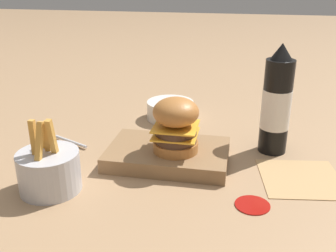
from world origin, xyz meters
name	(u,v)px	position (x,y,z in m)	size (l,w,h in m)	color
ground_plane	(188,168)	(0.00, 0.00, 0.00)	(6.00, 6.00, 0.00)	#9E7A56
serving_board	(168,154)	(-0.05, 0.02, 0.02)	(0.25, 0.17, 0.03)	olive
burger	(176,125)	(-0.03, 0.01, 0.09)	(0.09, 0.09, 0.12)	#AD6B33
ketchup_bottle	(276,104)	(0.17, 0.12, 0.11)	(0.06, 0.06, 0.24)	black
fries_basket	(49,170)	(-0.24, -0.13, 0.04)	(0.11, 0.11, 0.15)	#B7B7BC
side_bowl	(170,110)	(-0.09, 0.28, 0.03)	(0.13, 0.13, 0.05)	silver
spoon	(49,134)	(-0.36, 0.10, 0.01)	(0.17, 0.09, 0.01)	silver
ketchup_puddle	(252,205)	(0.13, -0.11, 0.00)	(0.06, 0.06, 0.00)	#9E140F
parchment_square	(301,177)	(0.23, 0.00, 0.00)	(0.18, 0.18, 0.00)	tan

